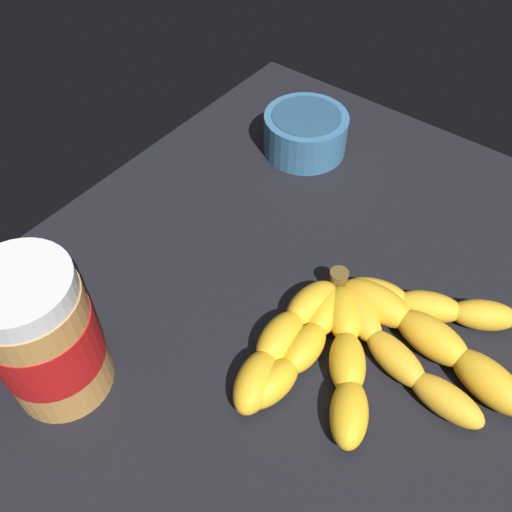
{
  "coord_description": "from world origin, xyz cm",
  "views": [
    {
      "loc": [
        -26.07,
        -19.9,
        47.61
      ],
      "look_at": [
        3.53,
        2.9,
        4.33
      ],
      "focal_mm": 38.57,
      "sensor_mm": 36.0,
      "label": 1
    }
  ],
  "objects": [
    {
      "name": "ground_plane",
      "position": [
        0.0,
        0.0,
        -2.37
      ],
      "size": [
        83.5,
        58.08,
        4.74
      ],
      "primitive_type": "cube",
      "color": "black"
    },
    {
      "name": "banana_bunch",
      "position": [
        3.36,
        -11.02,
        1.71
      ],
      "size": [
        26.87,
        24.42,
        3.75
      ],
      "color": "gold",
      "rests_on": "ground_plane"
    },
    {
      "name": "peanut_butter_jar",
      "position": [
        -16.96,
        10.05,
        7.5
      ],
      "size": [
        9.22,
        9.22,
        15.28
      ],
      "color": "#BF8442",
      "rests_on": "ground_plane"
    },
    {
      "name": "small_bowl",
      "position": [
        25.92,
        11.8,
        2.85
      ],
      "size": [
        11.17,
        11.17,
        5.52
      ],
      "color": "teal",
      "rests_on": "ground_plane"
    }
  ]
}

